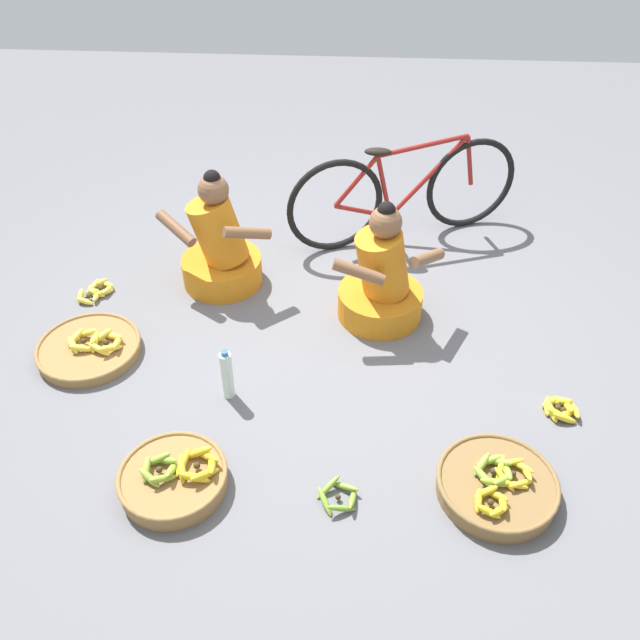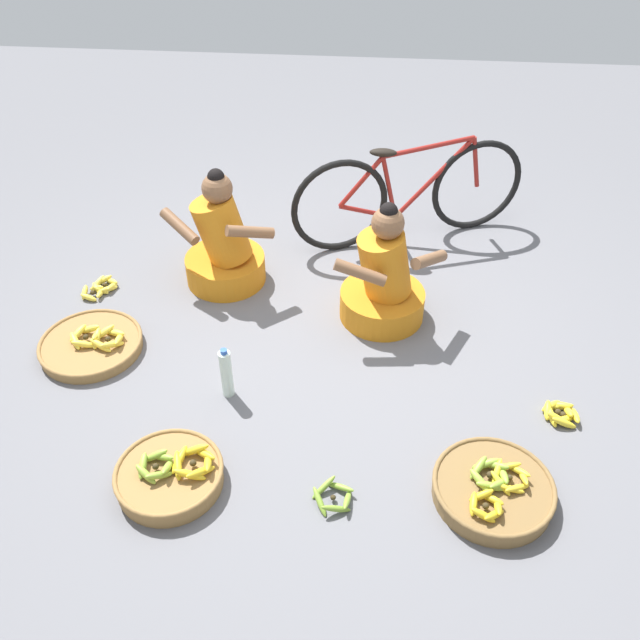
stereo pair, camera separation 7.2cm
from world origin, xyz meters
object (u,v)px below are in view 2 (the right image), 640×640
at_px(banana_basket_back_center, 91,344).
at_px(loose_bananas_front_right, 333,497).
at_px(vendor_woman_front, 384,283).
at_px(banana_basket_mid_right, 170,475).
at_px(loose_bananas_back_left, 560,413).
at_px(water_bottle, 226,373).
at_px(vendor_woman_behind, 223,247).
at_px(loose_bananas_mid_left, 101,288).
at_px(bicycle_leaning, 410,194).
at_px(banana_basket_back_right, 493,489).

xyz_separation_m(banana_basket_back_center, loose_bananas_front_right, (1.49, -0.93, -0.01)).
bearing_deg(vendor_woman_front, banana_basket_mid_right, -125.80).
height_order(banana_basket_mid_right, loose_bananas_front_right, banana_basket_mid_right).
distance_m(banana_basket_mid_right, loose_bananas_back_left, 2.02).
height_order(banana_basket_back_center, water_bottle, water_bottle).
height_order(vendor_woman_behind, loose_bananas_mid_left, vendor_woman_behind).
distance_m(banana_basket_mid_right, water_bottle, 0.64).
distance_m(vendor_woman_front, banana_basket_back_center, 1.76).
bearing_deg(loose_bananas_back_left, bicycle_leaning, 115.48).
distance_m(banana_basket_back_right, loose_bananas_front_right, 0.75).
distance_m(banana_basket_back_right, banana_basket_mid_right, 1.53).
distance_m(vendor_woman_front, banana_basket_back_right, 1.43).
height_order(loose_bananas_back_left, water_bottle, water_bottle).
bearing_deg(bicycle_leaning, loose_bananas_front_right, -98.78).
distance_m(bicycle_leaning, banana_basket_mid_right, 2.55).
distance_m(vendor_woman_behind, banana_basket_mid_right, 1.66).
xyz_separation_m(banana_basket_back_right, loose_bananas_front_right, (-0.74, -0.09, -0.03)).
bearing_deg(vendor_woman_behind, banana_basket_back_right, -45.15).
distance_m(banana_basket_back_center, water_bottle, 0.92).
xyz_separation_m(bicycle_leaning, banana_basket_mid_right, (-1.14, -2.27, -0.30)).
relative_size(vendor_woman_front, vendor_woman_behind, 0.99).
relative_size(loose_bananas_back_left, water_bottle, 0.60).
height_order(vendor_woman_behind, bicycle_leaning, vendor_woman_behind).
bearing_deg(bicycle_leaning, banana_basket_back_right, -80.06).
relative_size(bicycle_leaning, water_bottle, 4.96).
distance_m(bicycle_leaning, banana_basket_back_right, 2.26).
height_order(vendor_woman_behind, loose_bananas_back_left, vendor_woman_behind).
xyz_separation_m(loose_bananas_back_left, loose_bananas_front_right, (-1.15, -0.63, 0.00)).
relative_size(banana_basket_back_center, loose_bananas_back_left, 3.07).
bearing_deg(water_bottle, vendor_woman_front, 42.38).
height_order(vendor_woman_behind, banana_basket_back_right, vendor_woman_behind).
relative_size(banana_basket_mid_right, loose_bananas_back_left, 2.67).
bearing_deg(banana_basket_mid_right, bicycle_leaning, 63.34).
height_order(banana_basket_back_center, loose_bananas_back_left, banana_basket_back_center).
xyz_separation_m(bicycle_leaning, loose_bananas_back_left, (0.80, -1.67, -0.33)).
distance_m(bicycle_leaning, banana_basket_back_center, 2.32).
height_order(bicycle_leaning, loose_bananas_back_left, bicycle_leaning).
bearing_deg(banana_basket_mid_right, vendor_woman_front, 54.20).
xyz_separation_m(vendor_woman_front, loose_bananas_mid_left, (-1.83, 0.09, -0.23)).
relative_size(banana_basket_back_right, loose_bananas_front_right, 2.63).
distance_m(vendor_woman_behind, loose_bananas_front_right, 1.89).
distance_m(vendor_woman_behind, banana_basket_back_right, 2.25).
height_order(vendor_woman_front, loose_bananas_back_left, vendor_woman_front).
xyz_separation_m(banana_basket_mid_right, loose_bananas_front_right, (0.78, -0.03, -0.03)).
height_order(vendor_woman_behind, banana_basket_mid_right, vendor_woman_behind).
distance_m(bicycle_leaning, loose_bananas_back_left, 1.88).
bearing_deg(water_bottle, banana_basket_back_center, 161.96).
bearing_deg(water_bottle, banana_basket_mid_right, -104.63).
xyz_separation_m(loose_bananas_back_left, loose_bananas_mid_left, (-2.78, 0.85, -0.00)).
xyz_separation_m(loose_bananas_mid_left, water_bottle, (1.01, -0.84, 0.13)).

